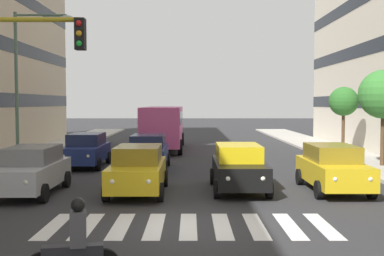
{
  "coord_description": "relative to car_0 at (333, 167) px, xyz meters",
  "views": [
    {
      "loc": [
        -0.06,
        12.71,
        3.29
      ],
      "look_at": [
        -0.11,
        -6.09,
        2.31
      ],
      "focal_mm": 45.05,
      "sensor_mm": 36.0,
      "label": 1
    }
  ],
  "objects": [
    {
      "name": "ground_plane",
      "position": [
        5.35,
        5.08,
        -0.89
      ],
      "size": [
        180.0,
        180.0,
        0.0
      ],
      "primitive_type": "plane",
      "color": "#2D2D30"
    },
    {
      "name": "crosswalk_markings",
      "position": [
        5.35,
        5.08,
        -0.88
      ],
      "size": [
        7.65,
        2.8,
        0.01
      ],
      "color": "silver",
      "rests_on": "ground_plane"
    },
    {
      "name": "car_0",
      "position": [
        0.0,
        0.0,
        0.0
      ],
      "size": [
        2.02,
        4.44,
        1.72
      ],
      "color": "gold",
      "rests_on": "ground_plane"
    },
    {
      "name": "car_1",
      "position": [
        3.48,
        -0.14,
        0.0
      ],
      "size": [
        2.02,
        4.44,
        1.72
      ],
      "color": "black",
      "rests_on": "ground_plane"
    },
    {
      "name": "car_2",
      "position": [
        7.2,
        0.43,
        0.0
      ],
      "size": [
        2.02,
        4.44,
        1.72
      ],
      "color": "gold",
      "rests_on": "ground_plane"
    },
    {
      "name": "car_3",
      "position": [
        11.02,
        0.61,
        0.0
      ],
      "size": [
        2.02,
        4.44,
        1.72
      ],
      "color": "#B2B7BC",
      "rests_on": "ground_plane"
    },
    {
      "name": "car_row2_0",
      "position": [
        10.67,
        -6.86,
        0.0
      ],
      "size": [
        2.02,
        4.44,
        1.72
      ],
      "color": "navy",
      "rests_on": "ground_plane"
    },
    {
      "name": "car_row2_1",
      "position": [
        7.38,
        -5.77,
        0.0
      ],
      "size": [
        2.02,
        4.44,
        1.72
      ],
      "color": "navy",
      "rests_on": "ground_plane"
    },
    {
      "name": "bus_behind_traffic",
      "position": [
        7.2,
        -16.08,
        0.97
      ],
      "size": [
        2.78,
        10.5,
        3.0
      ],
      "color": "#DB5193",
      "rests_on": "ground_plane"
    },
    {
      "name": "motorcycle_with_rider",
      "position": [
        7.4,
        9.15,
        -0.24
      ],
      "size": [
        1.69,
        0.44,
        1.57
      ],
      "color": "black",
      "rests_on": "ground_plane"
    },
    {
      "name": "street_lamp_right",
      "position": [
        13.39,
        -5.88,
        3.85
      ],
      "size": [
        2.87,
        0.28,
        7.56
      ],
      "color": "#4C6B56",
      "rests_on": "sidewalk_right"
    },
    {
      "name": "street_tree_2",
      "position": [
        -4.34,
        -6.24,
        2.82
      ],
      "size": [
        2.45,
        2.45,
        4.8
      ],
      "color": "#513823",
      "rests_on": "sidewalk_left"
    },
    {
      "name": "street_tree_3",
      "position": [
        -4.27,
        -12.26,
        2.47
      ],
      "size": [
        1.82,
        1.82,
        4.14
      ],
      "color": "#513823",
      "rests_on": "sidewalk_left"
    }
  ]
}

